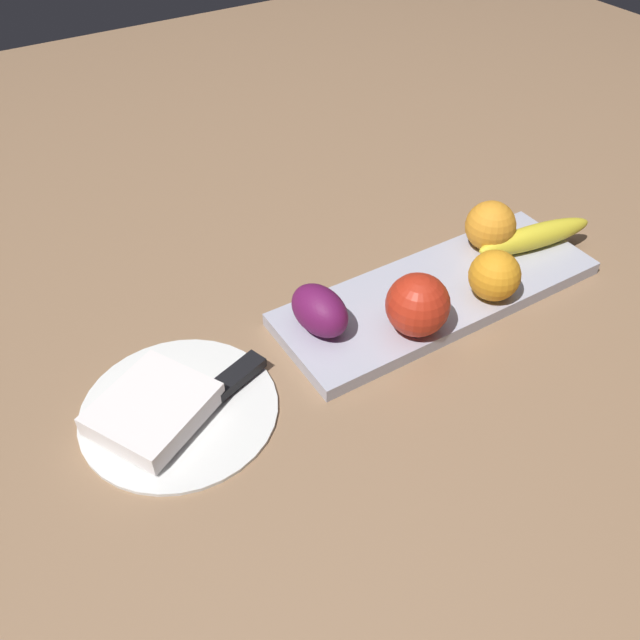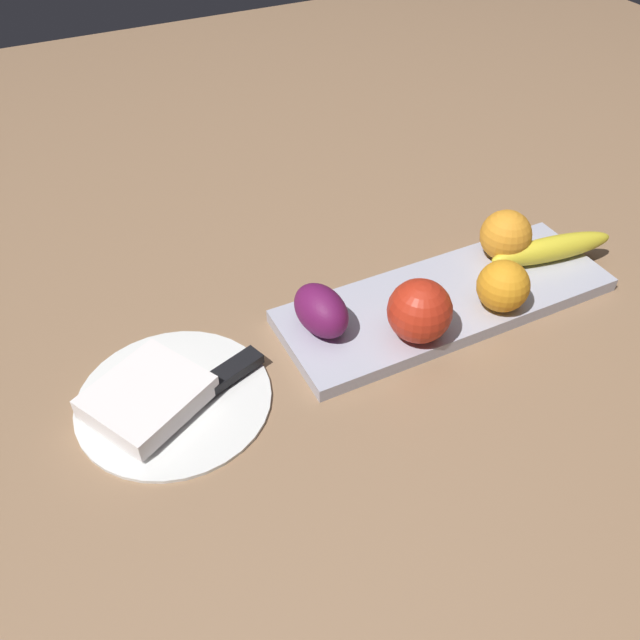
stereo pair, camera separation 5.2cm
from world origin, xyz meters
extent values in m
plane|color=#8F6C4E|center=(0.00, 0.00, 0.00)|extent=(2.40, 2.40, 0.00)
cube|color=#B0B1C3|center=(-0.04, 0.01, 0.01)|extent=(0.44, 0.15, 0.02)
sphere|color=red|center=(0.04, 0.06, 0.06)|extent=(0.08, 0.08, 0.08)
ellipsoid|color=gold|center=(-0.20, 0.01, 0.04)|extent=(0.18, 0.06, 0.03)
sphere|color=orange|center=(-0.08, 0.06, 0.05)|extent=(0.06, 0.06, 0.06)
sphere|color=orange|center=(-0.15, -0.03, 0.05)|extent=(0.07, 0.07, 0.07)
ellipsoid|color=#621549|center=(0.14, -0.01, 0.05)|extent=(0.06, 0.09, 0.06)
cylinder|color=white|center=(0.33, 0.01, 0.00)|extent=(0.22, 0.22, 0.01)
cube|color=white|center=(0.35, 0.01, 0.02)|extent=(0.15, 0.15, 0.02)
cube|color=silver|center=(0.32, 0.03, 0.01)|extent=(0.15, 0.07, 0.00)
cube|color=black|center=(0.26, 0.01, 0.02)|extent=(0.09, 0.05, 0.01)
camera|label=1|loc=(0.44, 0.48, 0.56)|focal=36.75mm
camera|label=2|loc=(0.39, 0.51, 0.56)|focal=36.75mm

